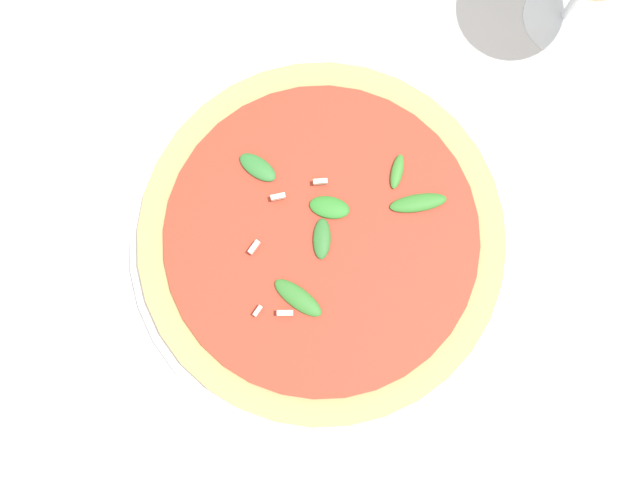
# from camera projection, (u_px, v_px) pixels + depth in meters

# --- Properties ---
(ground_plane) EXTENTS (6.00, 6.00, 0.00)m
(ground_plane) POSITION_uv_depth(u_px,v_px,m) (318.00, 233.00, 0.74)
(ground_plane) COLOR silver
(pizza_arugula_main) EXTENTS (0.32, 0.32, 0.05)m
(pizza_arugula_main) POSITION_uv_depth(u_px,v_px,m) (320.00, 242.00, 0.73)
(pizza_arugula_main) COLOR white
(pizza_arugula_main) RESTS_ON ground_plane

